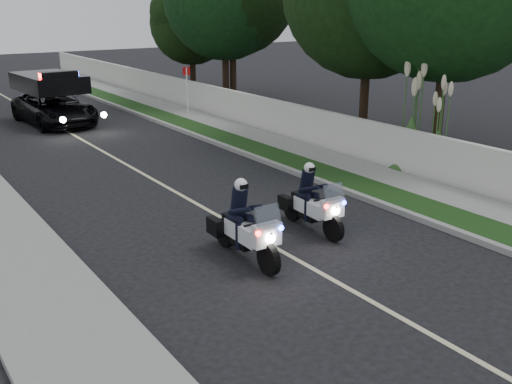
{
  "coord_description": "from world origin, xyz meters",
  "views": [
    {
      "loc": [
        -7.36,
        -9.7,
        5.36
      ],
      "look_at": [
        0.24,
        1.45,
        1.0
      ],
      "focal_mm": 41.14,
      "sensor_mm": 36.0,
      "label": 1
    }
  ],
  "objects": [
    {
      "name": "grass_verge",
      "position": [
        4.8,
        10.0,
        0.08
      ],
      "size": [
        1.2,
        60.0,
        0.16
      ],
      "primitive_type": "cube",
      "color": "#193814",
      "rests_on": "ground"
    },
    {
      "name": "property_wall",
      "position": [
        7.1,
        10.0,
        0.75
      ],
      "size": [
        0.22,
        60.0,
        1.5
      ],
      "primitive_type": "cube",
      "color": "beige",
      "rests_on": "ground"
    },
    {
      "name": "lane_marking",
      "position": [
        0.0,
        10.0,
        0.0
      ],
      "size": [
        0.12,
        50.0,
        0.01
      ],
      "primitive_type": "cube",
      "color": "#BFB78C",
      "rests_on": "ground"
    },
    {
      "name": "tree_right_c",
      "position": [
        10.11,
        18.18,
        0.0
      ],
      "size": [
        8.22,
        8.22,
        11.75
      ],
      "primitive_type": null,
      "rotation": [
        0.0,
        0.0,
        0.18
      ],
      "color": "black",
      "rests_on": "ground"
    },
    {
      "name": "tree_right_a",
      "position": [
        9.63,
        7.44,
        0.0
      ],
      "size": [
        8.42,
        8.42,
        11.33
      ],
      "primitive_type": null,
      "rotation": [
        0.0,
        0.0,
        0.28
      ],
      "color": "#173611",
      "rests_on": "ground"
    },
    {
      "name": "police_suv",
      "position": [
        0.08,
        17.7,
        0.0
      ],
      "size": [
        2.91,
        5.64,
        2.67
      ],
      "primitive_type": "imported",
      "rotation": [
        0.0,
        0.0,
        0.07
      ],
      "color": "black",
      "rests_on": "ground"
    },
    {
      "name": "pampas_far",
      "position": [
        7.6,
        3.15,
        0.0
      ],
      "size": [
        1.74,
        1.74,
        4.11
      ],
      "primitive_type": null,
      "rotation": [
        0.0,
        0.0,
        -0.24
      ],
      "color": "beige",
      "rests_on": "ground"
    },
    {
      "name": "curb_right",
      "position": [
        4.1,
        10.0,
        0.07
      ],
      "size": [
        0.2,
        60.0,
        0.15
      ],
      "primitive_type": "cube",
      "color": "gray",
      "rests_on": "ground"
    },
    {
      "name": "tree_right_e",
      "position": [
        9.84,
        22.38,
        0.0
      ],
      "size": [
        6.2,
        6.2,
        8.21
      ],
      "primitive_type": null,
      "rotation": [
        0.0,
        0.0,
        -0.31
      ],
      "color": "#183310",
      "rests_on": "ground"
    },
    {
      "name": "ground",
      "position": [
        0.0,
        0.0,
        0.0
      ],
      "size": [
        120.0,
        120.0,
        0.0
      ],
      "primitive_type": "plane",
      "color": "black",
      "rests_on": "ground"
    },
    {
      "name": "police_moto_right",
      "position": [
        1.4,
        0.72,
        0.0
      ],
      "size": [
        0.78,
        2.03,
        1.7
      ],
      "primitive_type": null,
      "rotation": [
        0.0,
        0.0,
        -0.04
      ],
      "color": "white",
      "rests_on": "ground"
    },
    {
      "name": "tree_right_d",
      "position": [
        9.64,
        18.19,
        0.0
      ],
      "size": [
        8.67,
        8.67,
        10.96
      ],
      "primitive_type": null,
      "rotation": [
        0.0,
        0.0,
        0.42
      ],
      "color": "#133A15",
      "rests_on": "ground"
    },
    {
      "name": "police_moto_left",
      "position": [
        -0.91,
        0.18,
        0.0
      ],
      "size": [
        0.79,
        2.16,
        1.82
      ],
      "primitive_type": null,
      "rotation": [
        0.0,
        0.0,
        -0.02
      ],
      "color": "silver",
      "rests_on": "ground"
    },
    {
      "name": "sign_post",
      "position": [
        6.0,
        15.86,
        0.0
      ],
      "size": [
        0.39,
        0.39,
        2.49
      ],
      "primitive_type": null,
      "rotation": [
        0.0,
        0.0,
        -0.01
      ],
      "color": "#AB0E0C",
      "rests_on": "ground"
    },
    {
      "name": "pampas_mid",
      "position": [
        7.6,
        2.03,
        0.0
      ],
      "size": [
        1.48,
        1.48,
        3.55
      ],
      "primitive_type": null,
      "rotation": [
        0.0,
        0.0,
        -0.22
      ],
      "color": "beige",
      "rests_on": "ground"
    },
    {
      "name": "sidewalk_right",
      "position": [
        6.1,
        10.0,
        0.08
      ],
      "size": [
        1.4,
        60.0,
        0.16
      ],
      "primitive_type": "cube",
      "color": "gray",
      "rests_on": "ground"
    },
    {
      "name": "tree_right_b",
      "position": [
        9.84,
        3.87,
        0.0
      ],
      "size": [
        8.56,
        8.56,
        12.42
      ],
      "primitive_type": null,
      "rotation": [
        0.0,
        0.0,
        0.16
      ],
      "color": "#154116",
      "rests_on": "ground"
    }
  ]
}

